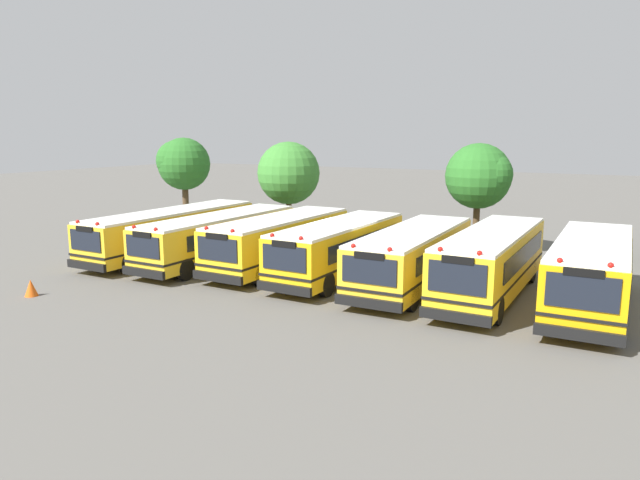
# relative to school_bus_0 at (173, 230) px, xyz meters

# --- Properties ---
(ground_plane) EXTENTS (160.00, 160.00, 0.00)m
(ground_plane) POSITION_rel_school_bus_0_xyz_m (10.12, 0.01, -1.35)
(ground_plane) COLOR #595651
(school_bus_0) EXTENTS (2.65, 11.35, 2.56)m
(school_bus_0) POSITION_rel_school_bus_0_xyz_m (0.00, 0.00, 0.00)
(school_bus_0) COLOR yellow
(school_bus_0) RESTS_ON ground_plane
(school_bus_1) EXTENTS (2.68, 10.51, 2.54)m
(school_bus_1) POSITION_rel_school_bus_0_xyz_m (3.32, -0.21, -0.01)
(school_bus_1) COLOR yellow
(school_bus_1) RESTS_ON ground_plane
(school_bus_2) EXTENTS (2.84, 9.55, 2.62)m
(school_bus_2) POSITION_rel_school_bus_0_xyz_m (6.67, 0.15, 0.02)
(school_bus_2) COLOR yellow
(school_bus_2) RESTS_ON ground_plane
(school_bus_3) EXTENTS (2.71, 9.29, 2.63)m
(school_bus_3) POSITION_rel_school_bus_0_xyz_m (10.03, -0.16, 0.03)
(school_bus_3) COLOR yellow
(school_bus_3) RESTS_ON ground_plane
(school_bus_4) EXTENTS (2.65, 9.77, 2.58)m
(school_bus_4) POSITION_rel_school_bus_0_xyz_m (13.53, -0.14, 0.01)
(school_bus_4) COLOR yellow
(school_bus_4) RESTS_ON ground_plane
(school_bus_5) EXTENTS (2.61, 10.04, 2.78)m
(school_bus_5) POSITION_rel_school_bus_0_xyz_m (16.80, -0.10, 0.10)
(school_bus_5) COLOR yellow
(school_bus_5) RESTS_ON ground_plane
(school_bus_6) EXTENTS (2.58, 9.56, 2.77)m
(school_bus_6) POSITION_rel_school_bus_0_xyz_m (20.41, -0.26, 0.10)
(school_bus_6) COLOR #EAA80C
(school_bus_6) RESTS_ON ground_plane
(tree_0) EXTENTS (3.57, 3.57, 6.20)m
(tree_0) POSITION_rel_school_bus_0_xyz_m (-5.75, 7.42, 3.11)
(tree_0) COLOR #4C3823
(tree_0) RESTS_ON ground_plane
(tree_1) EXTENTS (3.96, 3.96, 5.97)m
(tree_1) POSITION_rel_school_bus_0_xyz_m (2.36, 8.30, 2.58)
(tree_1) COLOR #4C3823
(tree_1) RESTS_ON ground_plane
(tree_2) EXTENTS (3.58, 3.50, 5.97)m
(tree_2) POSITION_rel_school_bus_0_xyz_m (14.39, 8.03, 2.88)
(tree_2) COLOR #4C3823
(tree_2) RESTS_ON ground_plane
(traffic_cone) EXTENTS (0.52, 0.52, 0.68)m
(traffic_cone) POSITION_rel_school_bus_0_xyz_m (0.51, -8.83, -1.01)
(traffic_cone) COLOR #EA5914
(traffic_cone) RESTS_ON ground_plane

